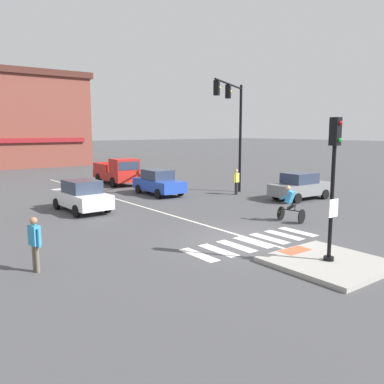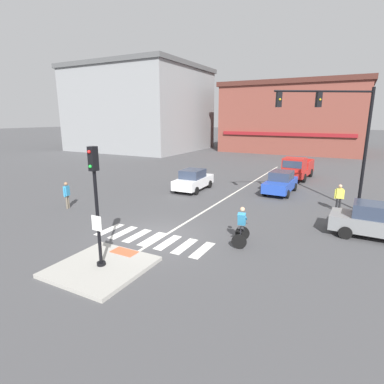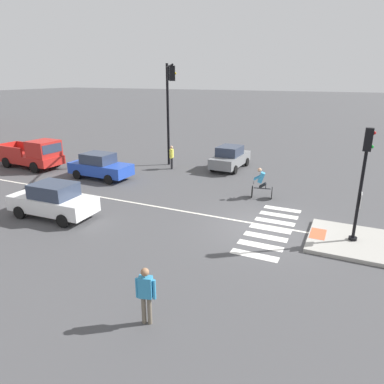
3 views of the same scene
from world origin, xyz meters
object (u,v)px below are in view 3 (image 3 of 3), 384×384
(traffic_light_mast, at_px, (169,97))
(car_blue_eastbound_far, at_px, (100,166))
(pickup_truck_red_eastbound_distant, at_px, (34,155))
(cyclist, at_px, (261,183))
(car_grey_cross_right, at_px, (230,158))
(car_white_westbound_far, at_px, (53,200))
(pedestrian_at_curb_left, at_px, (146,292))
(signal_pole, at_px, (363,175))
(pedestrian_waiting_far_side, at_px, (172,155))

(traffic_light_mast, relative_size, car_blue_eastbound_far, 1.73)
(car_blue_eastbound_far, distance_m, pickup_truck_red_eastbound_distant, 6.01)
(traffic_light_mast, xyz_separation_m, cyclist, (-3.17, -7.27, -4.10))
(traffic_light_mast, bearing_deg, car_grey_cross_right, -58.97)
(car_white_westbound_far, height_order, car_blue_eastbound_far, same)
(traffic_light_mast, height_order, pedestrian_at_curb_left, traffic_light_mast)
(traffic_light_mast, bearing_deg, pedestrian_at_curb_left, -153.93)
(signal_pole, xyz_separation_m, pedestrian_waiting_far_side, (7.38, 12.06, -1.83))
(traffic_light_mast, relative_size, pickup_truck_red_eastbound_distant, 1.38)
(pickup_truck_red_eastbound_distant, distance_m, pedestrian_at_curb_left, 19.56)
(signal_pole, distance_m, pickup_truck_red_eastbound_distant, 21.46)
(pedestrian_at_curb_left, bearing_deg, car_grey_cross_right, 11.64)
(pedestrian_waiting_far_side, bearing_deg, pickup_truck_red_eastbound_distant, 113.56)
(pedestrian_at_curb_left, bearing_deg, cyclist, -0.92)
(car_white_westbound_far, relative_size, car_blue_eastbound_far, 1.00)
(cyclist, height_order, pedestrian_at_curb_left, cyclist)
(signal_pole, relative_size, cyclist, 2.63)
(pickup_truck_red_eastbound_distant, bearing_deg, traffic_light_mast, -68.69)
(car_grey_cross_right, height_order, pickup_truck_red_eastbound_distant, pickup_truck_red_eastbound_distant)
(signal_pole, relative_size, pedestrian_waiting_far_side, 2.64)
(car_white_westbound_far, bearing_deg, traffic_light_mast, -5.12)
(car_white_westbound_far, distance_m, car_grey_cross_right, 12.89)
(car_grey_cross_right, height_order, cyclist, cyclist)
(traffic_light_mast, height_order, car_blue_eastbound_far, traffic_light_mast)
(cyclist, bearing_deg, pedestrian_at_curb_left, 179.08)
(signal_pole, distance_m, traffic_light_mast, 14.03)
(car_grey_cross_right, bearing_deg, signal_pole, -137.86)
(car_grey_cross_right, distance_m, pickup_truck_red_eastbound_distant, 14.03)
(car_blue_eastbound_far, distance_m, pedestrian_waiting_far_side, 5.10)
(car_grey_cross_right, bearing_deg, pedestrian_at_curb_left, -168.36)
(car_grey_cross_right, bearing_deg, traffic_light_mast, 121.03)
(car_blue_eastbound_far, height_order, cyclist, cyclist)
(car_grey_cross_right, relative_size, pedestrian_at_curb_left, 2.48)
(car_blue_eastbound_far, bearing_deg, car_white_westbound_far, -159.99)
(pedestrian_at_curb_left, bearing_deg, car_blue_eastbound_far, 43.45)
(car_blue_eastbound_far, bearing_deg, traffic_light_mast, -40.14)
(car_white_westbound_far, bearing_deg, pedestrian_at_curb_left, -120.12)
(pickup_truck_red_eastbound_distant, bearing_deg, cyclist, -88.61)
(car_grey_cross_right, bearing_deg, pedestrian_waiting_far_side, 115.88)
(car_blue_eastbound_far, bearing_deg, pedestrian_at_curb_left, -136.55)
(traffic_light_mast, height_order, car_grey_cross_right, traffic_light_mast)
(pedestrian_at_curb_left, xyz_separation_m, pedestrian_waiting_far_side, (14.87, 7.18, 0.00))
(car_white_westbound_far, xyz_separation_m, pedestrian_waiting_far_side, (10.25, -0.80, 0.17))
(traffic_light_mast, distance_m, pickup_truck_red_eastbound_distant, 10.59)
(car_white_westbound_far, height_order, car_grey_cross_right, same)
(pedestrian_at_curb_left, relative_size, pedestrian_waiting_far_side, 1.00)
(traffic_light_mast, height_order, pedestrian_waiting_far_side, traffic_light_mast)
(traffic_light_mast, xyz_separation_m, pedestrian_at_curb_left, (-14.49, -7.09, -3.99))
(cyclist, distance_m, pedestrian_waiting_far_side, 8.17)
(signal_pole, bearing_deg, car_grey_cross_right, 42.14)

